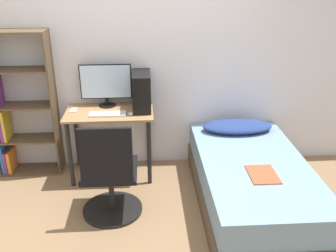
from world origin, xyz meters
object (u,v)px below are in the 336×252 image
(keyboard, at_px, (108,114))
(pc_tower, at_px, (142,91))
(bookshelf, at_px, (14,110))
(bed, at_px, (252,183))
(office_chair, at_px, (110,181))
(monitor, at_px, (106,83))

(keyboard, bearing_deg, pc_tower, 24.90)
(bookshelf, xyz_separation_m, bed, (2.40, -0.80, -0.50))
(bookshelf, distance_m, pc_tower, 1.38)
(bookshelf, height_order, keyboard, bookshelf)
(bookshelf, bearing_deg, keyboard, -13.44)
(office_chair, relative_size, monitor, 1.76)
(keyboard, xyz_separation_m, pc_tower, (0.35, 0.16, 0.18))
(bed, bearing_deg, monitor, 149.30)
(bookshelf, height_order, bed, bookshelf)
(office_chair, bearing_deg, bookshelf, 140.12)
(monitor, bearing_deg, office_chair, -85.22)
(office_chair, bearing_deg, monitor, 94.78)
(office_chair, relative_size, bed, 0.51)
(office_chair, height_order, pc_tower, pc_tower)
(bookshelf, height_order, pc_tower, bookshelf)
(bookshelf, height_order, office_chair, bookshelf)
(pc_tower, bearing_deg, monitor, 163.13)
(bookshelf, xyz_separation_m, keyboard, (1.01, -0.24, 0.02))
(bed, xyz_separation_m, keyboard, (-1.38, 0.56, 0.52))
(bookshelf, xyz_separation_m, monitor, (0.99, 0.03, 0.26))
(keyboard, bearing_deg, bed, -22.06)
(bookshelf, relative_size, keyboard, 4.22)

